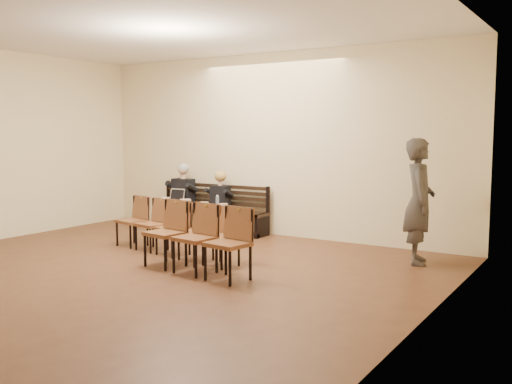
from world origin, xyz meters
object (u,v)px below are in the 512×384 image
at_px(bench, 209,220).
at_px(laptop, 172,202).
at_px(seated_man, 180,197).
at_px(chair_row_back, 195,239).
at_px(water_bottle, 217,207).
at_px(seated_woman, 217,206).
at_px(passerby, 419,192).
at_px(chair_row_front, 173,228).
at_px(bag, 208,236).

distance_m(bench, laptop, 0.83).
bearing_deg(laptop, seated_man, 101.83).
bearing_deg(chair_row_back, water_bottle, 127.64).
bearing_deg(seated_man, seated_woman, 0.00).
height_order(seated_woman, laptop, seated_woman).
height_order(passerby, chair_row_front, passerby).
relative_size(water_bottle, passerby, 0.10).
height_order(water_bottle, chair_row_front, chair_row_front).
relative_size(bench, chair_row_back, 1.46).
height_order(seated_woman, water_bottle, seated_woman).
xyz_separation_m(chair_row_front, chair_row_back, (1.05, -0.75, 0.06)).
distance_m(laptop, water_bottle, 1.12).
xyz_separation_m(bench, water_bottle, (0.45, -0.34, 0.34)).
relative_size(seated_man, passerby, 0.61).
height_order(chair_row_front, chair_row_back, chair_row_back).
relative_size(passerby, chair_row_back, 1.23).
bearing_deg(seated_woman, chair_row_front, -73.75).
bearing_deg(passerby, chair_row_back, 113.55).
height_order(seated_man, chair_row_front, seated_man).
distance_m(seated_woman, water_bottle, 0.27).
bearing_deg(seated_man, water_bottle, -11.16).
xyz_separation_m(laptop, bag, (1.46, -0.74, -0.44)).
relative_size(laptop, water_bottle, 1.59).
xyz_separation_m(seated_man, water_bottle, (1.11, -0.22, -0.10)).
xyz_separation_m(seated_woman, chair_row_front, (0.59, -2.03, -0.10)).
bearing_deg(seated_man, chair_row_back, -47.05).
distance_m(water_bottle, chair_row_front, 1.86).
xyz_separation_m(bench, seated_woman, (0.29, -0.12, 0.31)).
height_order(laptop, water_bottle, laptop).
height_order(laptop, chair_row_front, chair_row_front).
bearing_deg(water_bottle, chair_row_front, -76.70).
distance_m(bench, water_bottle, 0.66).
height_order(seated_woman, passerby, passerby).
height_order(bench, water_bottle, water_bottle).
bearing_deg(passerby, chair_row_front, 94.51).
distance_m(seated_man, passerby, 5.11).
bearing_deg(bag, laptop, 153.10).
distance_m(bench, bag, 1.35).
xyz_separation_m(bag, chair_row_back, (1.14, -1.80, 0.35)).
height_order(seated_man, seated_woman, seated_man).
height_order(bench, bag, bench).
distance_m(laptop, chair_row_back, 3.63).
bearing_deg(passerby, seated_woman, 64.22).
xyz_separation_m(seated_man, chair_row_front, (1.53, -2.03, -0.22)).
bearing_deg(bag, seated_man, 146.08).
height_order(seated_woman, chair_row_back, seated_woman).
height_order(seated_man, chair_row_back, seated_man).
xyz_separation_m(bench, chair_row_front, (0.88, -2.15, 0.21)).
bearing_deg(bag, bench, 125.97).
bearing_deg(chair_row_back, bench, 131.32).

